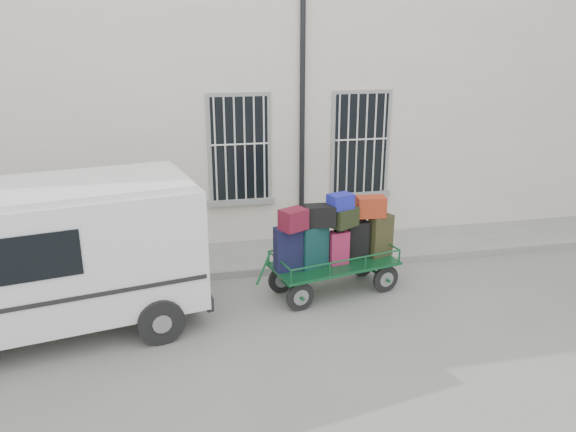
# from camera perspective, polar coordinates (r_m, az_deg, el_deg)

# --- Properties ---
(ground) EXTENTS (80.00, 80.00, 0.00)m
(ground) POSITION_cam_1_polar(r_m,az_deg,el_deg) (10.06, -0.06, -9.08)
(ground) COLOR slate
(ground) RESTS_ON ground
(building) EXTENTS (24.00, 5.15, 6.00)m
(building) POSITION_cam_1_polar(r_m,az_deg,el_deg) (14.46, -4.73, 11.69)
(building) COLOR beige
(building) RESTS_ON ground
(sidewalk) EXTENTS (24.00, 1.70, 0.15)m
(sidewalk) POSITION_cam_1_polar(r_m,az_deg,el_deg) (11.99, -2.27, -4.06)
(sidewalk) COLOR slate
(sidewalk) RESTS_ON ground
(luggage_cart) EXTENTS (2.74, 1.51, 1.90)m
(luggage_cart) POSITION_cam_1_polar(r_m,az_deg,el_deg) (10.17, 4.63, -2.65)
(luggage_cart) COLOR black
(luggage_cart) RESTS_ON ground
(van) EXTENTS (5.14, 2.96, 2.44)m
(van) POSITION_cam_1_polar(r_m,az_deg,el_deg) (9.41, -23.85, -3.39)
(van) COLOR white
(van) RESTS_ON ground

